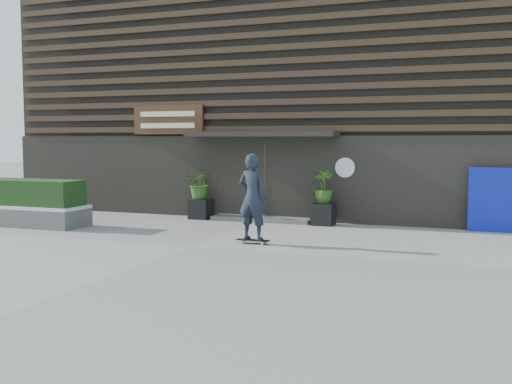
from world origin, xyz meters
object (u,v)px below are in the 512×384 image
at_px(raised_bed, 27,216).
at_px(blue_tarp, 505,200).
at_px(planter_pot_left, 201,209).
at_px(skateboarder, 253,197).
at_px(planter_pot_right, 323,214).

distance_m(raised_bed, blue_tarp, 12.89).
xyz_separation_m(planter_pot_left, raised_bed, (-3.94, -2.98, -0.05)).
bearing_deg(skateboarder, blue_tarp, 35.48).
bearing_deg(planter_pot_left, skateboarder, -49.43).
distance_m(planter_pot_right, raised_bed, 8.29).
bearing_deg(planter_pot_right, planter_pot_left, 180.00).
bearing_deg(planter_pot_right, raised_bed, -158.95).
height_order(planter_pot_left, blue_tarp, blue_tarp).
distance_m(planter_pot_left, planter_pot_right, 3.80).
bearing_deg(skateboarder, planter_pot_left, 130.57).
distance_m(raised_bed, skateboarder, 7.08).
bearing_deg(blue_tarp, raised_bed, -167.47).
relative_size(planter_pot_left, skateboarder, 0.29).
height_order(raised_bed, skateboarder, skateboarder).
bearing_deg(planter_pot_right, blue_tarp, 3.65).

